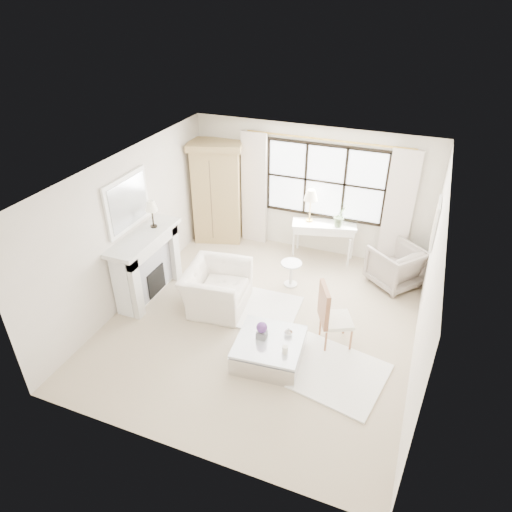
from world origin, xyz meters
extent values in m
plane|color=#BEAB8D|center=(0.00, 0.00, 0.00)|extent=(5.50, 5.50, 0.00)
plane|color=white|center=(0.00, 0.00, 2.70)|extent=(5.50, 5.50, 0.00)
plane|color=silver|center=(0.00, 2.75, 1.35)|extent=(5.00, 0.00, 5.00)
plane|color=beige|center=(0.00, -2.75, 1.35)|extent=(5.00, 0.00, 5.00)
plane|color=beige|center=(-2.50, 0.00, 1.35)|extent=(0.00, 5.50, 5.50)
plane|color=silver|center=(2.50, 0.00, 1.35)|extent=(0.00, 5.50, 5.50)
cube|color=silver|center=(0.30, 2.73, 1.60)|extent=(2.40, 0.02, 1.50)
cylinder|color=#B8923F|center=(0.30, 2.67, 2.47)|extent=(3.30, 0.04, 0.04)
cube|color=silver|center=(-1.20, 2.65, 1.24)|extent=(0.55, 0.10, 2.47)
cube|color=silver|center=(1.80, 2.65, 1.24)|extent=(0.55, 0.10, 2.47)
cube|color=silver|center=(-2.29, 0.00, 0.59)|extent=(0.34, 1.50, 1.18)
cube|color=silver|center=(-2.12, 0.00, 0.53)|extent=(0.03, 1.22, 0.97)
cube|color=black|center=(-2.11, 0.00, 0.32)|extent=(0.06, 0.52, 0.50)
cube|color=silver|center=(-2.25, 0.00, 1.22)|extent=(0.58, 1.66, 0.08)
cube|color=white|center=(-2.47, 0.00, 1.84)|extent=(0.05, 1.15, 0.95)
cube|color=#B5BAC0|center=(-2.44, 0.00, 1.84)|extent=(0.02, 1.00, 0.80)
cube|color=white|center=(2.47, 1.70, 1.55)|extent=(0.04, 0.62, 0.82)
cube|color=#B9AA8F|center=(2.45, 1.70, 1.55)|extent=(0.01, 0.52, 0.72)
cylinder|color=black|center=(-2.23, 0.33, 1.27)|extent=(0.12, 0.12, 0.03)
cylinder|color=black|center=(-2.23, 0.33, 1.44)|extent=(0.03, 0.03, 0.30)
cone|color=beige|center=(-2.23, 0.33, 1.68)|extent=(0.22, 0.22, 0.18)
cube|color=tan|center=(-1.98, 2.44, 1.05)|extent=(1.13, 0.86, 2.10)
cube|color=tan|center=(-1.98, 2.44, 2.17)|extent=(1.27, 0.99, 0.14)
cube|color=white|center=(0.42, 2.48, 0.68)|extent=(1.30, 0.71, 0.14)
cube|color=white|center=(0.42, 2.48, 0.77)|extent=(1.37, 0.76, 0.06)
cylinder|color=#A7823A|center=(0.10, 2.47, 0.82)|extent=(0.14, 0.14, 0.03)
cylinder|color=#A7823A|center=(0.10, 2.47, 1.06)|extent=(0.02, 0.02, 0.46)
cone|color=#FCF1CE|center=(0.10, 2.47, 1.38)|extent=(0.28, 0.28, 0.22)
imported|color=#5F774F|center=(0.72, 2.47, 1.04)|extent=(0.33, 0.33, 0.47)
cylinder|color=silver|center=(0.12, 1.23, 0.01)|extent=(0.26, 0.26, 0.03)
cylinder|color=silver|center=(0.12, 1.23, 0.25)|extent=(0.06, 0.06, 0.44)
cylinder|color=white|center=(0.12, 1.23, 0.49)|extent=(0.40, 0.40, 0.03)
cube|color=white|center=(-0.34, 0.27, 0.02)|extent=(1.75, 1.27, 0.03)
cube|color=white|center=(1.32, -0.74, 0.02)|extent=(1.89, 1.56, 0.03)
imported|color=white|center=(-0.92, 0.13, 0.38)|extent=(1.16, 1.29, 0.77)
imported|color=gray|center=(1.95, 2.02, 0.40)|extent=(1.21, 1.21, 0.79)
cube|color=white|center=(1.28, -0.07, 0.46)|extent=(0.62, 0.63, 0.07)
cube|color=#AF7149|center=(1.08, -0.17, 0.78)|extent=(0.25, 0.45, 0.60)
cube|color=silver|center=(0.42, -0.82, 0.16)|extent=(1.09, 1.09, 0.32)
cube|color=silver|center=(0.42, -0.82, 0.36)|extent=(1.09, 1.09, 0.04)
cube|color=slate|center=(0.29, -0.80, 0.44)|extent=(0.16, 0.16, 0.11)
sphere|color=#583079|center=(0.29, -0.80, 0.58)|extent=(0.17, 0.17, 0.17)
cylinder|color=#ECE6CD|center=(0.73, -0.99, 0.44)|extent=(0.09, 0.09, 0.12)
imported|color=white|center=(0.65, -0.60, 0.45)|extent=(0.16, 0.16, 0.14)
camera|label=1|loc=(2.15, -5.79, 5.07)|focal=32.00mm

